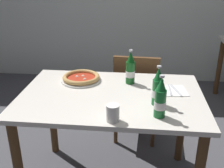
% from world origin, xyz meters
% --- Properties ---
extents(dining_table_main, '(1.20, 0.80, 0.75)m').
position_xyz_m(dining_table_main, '(0.00, 0.00, 0.64)').
color(dining_table_main, silver).
rests_on(dining_table_main, ground_plane).
extents(chair_behind_table, '(0.42, 0.42, 0.85)m').
position_xyz_m(chair_behind_table, '(0.16, 0.61, 0.48)').
color(chair_behind_table, brown).
rests_on(chair_behind_table, ground_plane).
extents(pizza_margherita_near, '(0.29, 0.29, 0.04)m').
position_xyz_m(pizza_margherita_near, '(-0.24, 0.20, 0.77)').
color(pizza_margherita_near, white).
rests_on(pizza_margherita_near, dining_table_main).
extents(beer_bottle_left, '(0.07, 0.07, 0.25)m').
position_xyz_m(beer_bottle_left, '(0.12, 0.20, 0.85)').
color(beer_bottle_left, '#14591E').
rests_on(beer_bottle_left, dining_table_main).
extents(beer_bottle_center, '(0.07, 0.07, 0.25)m').
position_xyz_m(beer_bottle_center, '(0.29, -0.11, 0.85)').
color(beer_bottle_center, '#196B2D').
rests_on(beer_bottle_center, dining_table_main).
extents(beer_bottle_right, '(0.07, 0.07, 0.25)m').
position_xyz_m(beer_bottle_right, '(0.30, -0.26, 0.85)').
color(beer_bottle_right, '#196B2D').
rests_on(beer_bottle_right, dining_table_main).
extents(napkin_with_cutlery, '(0.20, 0.20, 0.01)m').
position_xyz_m(napkin_with_cutlery, '(0.41, 0.09, 0.75)').
color(napkin_with_cutlery, white).
rests_on(napkin_with_cutlery, dining_table_main).
extents(paper_cup, '(0.07, 0.07, 0.09)m').
position_xyz_m(paper_cup, '(0.04, -0.34, 0.80)').
color(paper_cup, white).
rests_on(paper_cup, dining_table_main).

